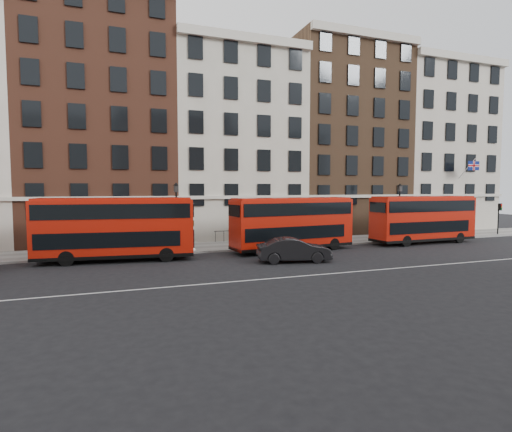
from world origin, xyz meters
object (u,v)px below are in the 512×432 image
object	(u,v)px
car_front	(294,250)
bus_d	(423,218)
traffic_light	(499,213)
bus_c	(292,222)
bus_b	(115,227)

from	to	relation	value
car_front	bus_d	bearing A→B (deg)	-62.09
bus_d	traffic_light	distance (m)	12.16
car_front	traffic_light	size ratio (longest dim) A/B	1.53
bus_d	bus_c	bearing A→B (deg)	178.05
bus_b	bus_d	world-z (taller)	bus_b
bus_b	car_front	xyz separation A→B (m)	(11.43, -4.39, -1.52)
bus_b	bus_d	distance (m)	26.41
bus_c	bus_d	world-z (taller)	bus_d
bus_d	traffic_light	bearing A→B (deg)	7.69
traffic_light	bus_b	bearing A→B (deg)	-176.97
bus_c	bus_d	xyz separation A→B (m)	(13.06, 0.00, 0.02)
bus_c	car_front	size ratio (longest dim) A/B	2.07
bus_b	bus_c	bearing A→B (deg)	6.17
bus_b	car_front	distance (m)	12.34
bus_c	traffic_light	bearing A→B (deg)	-1.80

